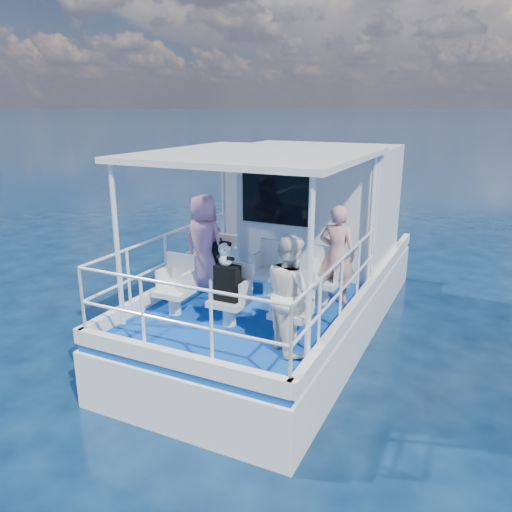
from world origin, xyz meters
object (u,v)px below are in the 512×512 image
Objects in this scene: panda at (225,254)px; backpack_center at (227,283)px; passenger_port_fwd at (204,242)px; passenger_stbd_aft at (290,294)px.

backpack_center is at bearing 19.03° from panda.
passenger_port_fwd is 2.52m from passenger_stbd_aft.
panda is at bearing 138.42° from passenger_port_fwd.
passenger_stbd_aft is (2.08, -1.42, -0.05)m from passenger_port_fwd.
panda is (-1.03, 0.25, 0.30)m from passenger_stbd_aft.
panda is at bearing 30.98° from passenger_stbd_aft.
passenger_stbd_aft is at bearing -14.51° from backpack_center.
backpack_center is 1.50× the size of panda.
backpack_center is (-1.01, 0.26, -0.11)m from passenger_stbd_aft.
passenger_stbd_aft is 1.05m from backpack_center.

